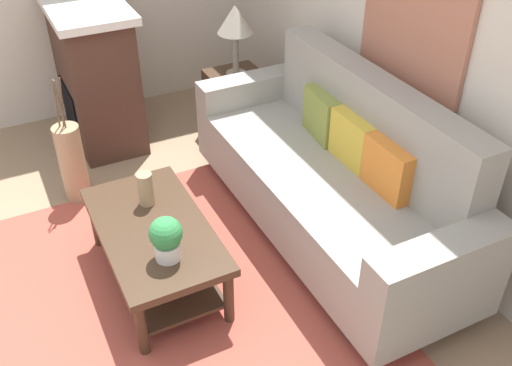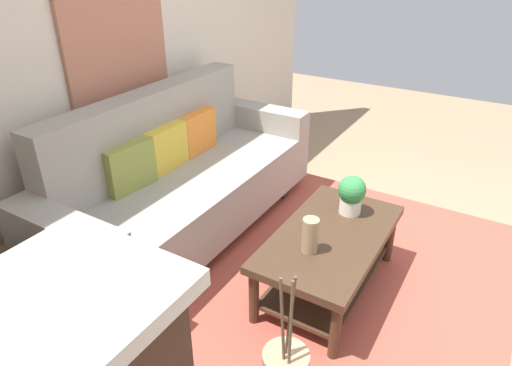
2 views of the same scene
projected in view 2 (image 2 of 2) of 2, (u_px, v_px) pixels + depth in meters
The scene contains 15 objects.
ground_plane at pixel (410, 298), 2.85m from camera, with size 9.23×9.23×0.00m, color #9E7F60.
wall_back at pixel (126, 44), 3.23m from camera, with size 5.23×0.10×2.70m, color beige.
area_rug at pixel (336, 271), 3.08m from camera, with size 2.47×2.17×0.01m, color #B24C3D.
couch at pixel (182, 182), 3.31m from camera, with size 2.31×0.84×1.08m.
throw_pillow_olive at pixel (129, 167), 2.98m from camera, with size 0.36×0.12×0.32m, color olive.
throw_pillow_mustard at pixel (166, 148), 3.25m from camera, with size 0.36×0.12×0.32m, color gold.
throw_pillow_orange at pixel (197, 132), 3.53m from camera, with size 0.36×0.12×0.32m, color orange.
coffee_table at pixel (329, 249), 2.78m from camera, with size 1.10×0.60×0.43m.
tabletop_vase at pixel (310, 235), 2.53m from camera, with size 0.09×0.09×0.21m, color tan.
potted_plant_tabletop at pixel (352, 194), 2.88m from camera, with size 0.18×0.18×0.26m.
side_table at pixel (2, 325), 2.28m from camera, with size 0.44×0.44×0.56m, color #422D1E.
floor_vase_branch_a at pixel (290, 316), 1.65m from camera, with size 0.01×0.01×0.36m, color brown.
floor_vase_branch_b at pixel (282, 320), 1.64m from camera, with size 0.01×0.01×0.36m, color brown.
floor_vase_branch_c at pixel (291, 323), 1.62m from camera, with size 0.01×0.01×0.36m, color brown.
framed_painting at pixel (117, 37), 3.06m from camera, with size 0.90×0.03×0.83m, color #B77056.
Camera 2 is at (-2.36, -0.28, 1.99)m, focal length 31.60 mm.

